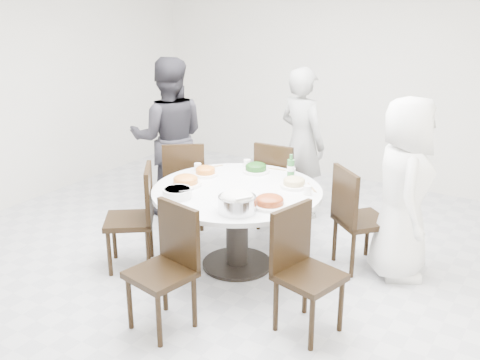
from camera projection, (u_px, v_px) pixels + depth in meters
The scene contains 23 objects.
floor at pixel (232, 269), 5.10m from camera, with size 6.00×6.00×0.01m, color silver.
wall_back at pixel (362, 72), 7.03m from camera, with size 6.00×0.01×2.80m, color silver.
wall_left at pixel (3, 85), 6.15m from camera, with size 0.01×6.00×2.80m, color silver.
dining_table at pixel (237, 228), 5.06m from camera, with size 1.50×1.50×0.75m, color white.
chair_ne at pixel (362, 218), 5.02m from camera, with size 0.42×0.42×0.95m, color black.
chair_n at pixel (280, 185), 5.85m from camera, with size 0.42×0.42×0.95m, color black.
chair_nw at pixel (184, 183), 5.89m from camera, with size 0.42×0.42×0.95m, color black.
chair_sw at pixel (129, 218), 5.02m from camera, with size 0.42×0.42×0.95m, color black.
chair_s at pixel (160, 271), 4.10m from camera, with size 0.42×0.42×0.95m, color black.
chair_se at pixel (310, 274), 4.06m from camera, with size 0.42×0.42×0.95m, color black.
diner_right at pixel (403, 189), 4.78m from camera, with size 0.78×0.51×1.60m, color white.
diner_middle at pixel (302, 143), 6.07m from camera, with size 0.60×0.39×1.65m, color black.
diner_left at pixel (169, 138), 6.10m from camera, with size 0.85×0.66×1.74m, color black.
dish_greens at pixel (256, 169), 5.36m from camera, with size 0.26×0.26×0.07m, color white.
dish_pale at pixel (294, 183), 4.97m from camera, with size 0.25×0.25×0.07m, color white.
dish_orange at pixel (205, 172), 5.27m from camera, with size 0.24×0.24×0.06m, color white.
dish_redbrown at pixel (270, 202), 4.54m from camera, with size 0.29×0.29×0.07m, color white.
dish_tofu at pixel (186, 181), 5.01m from camera, with size 0.28×0.28×0.07m, color white.
rice_bowl at pixel (237, 204), 4.42m from camera, with size 0.30×0.30×0.13m, color silver.
soup_bowl at pixel (177, 193), 4.74m from camera, with size 0.25×0.25×0.08m, color white.
beverage_bottle at pixel (291, 167), 5.17m from camera, with size 0.07×0.07×0.23m, color #28652C.
tea_cups at pixel (269, 166), 5.43m from camera, with size 0.07×0.07×0.08m, color white.
chopsticks at pixel (271, 168), 5.48m from camera, with size 0.24×0.04×0.01m, color tan, non-canonical shape.
Camera 1 is at (2.49, -3.80, 2.47)m, focal length 42.00 mm.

